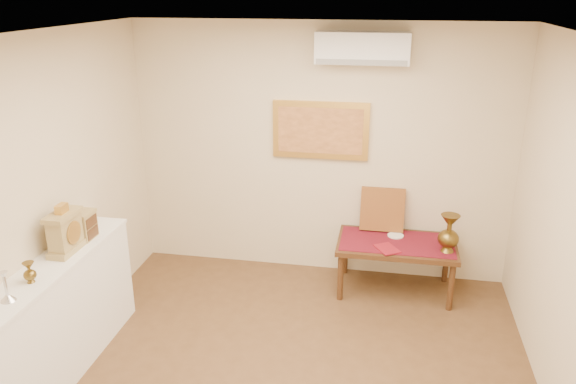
% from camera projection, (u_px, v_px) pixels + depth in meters
% --- Properties ---
extents(ceiling, '(4.50, 4.50, 0.00)m').
position_uv_depth(ceiling, '(277.00, 40.00, 3.39)').
color(ceiling, white).
rests_on(ceiling, ground).
extents(wall_back, '(4.00, 0.02, 2.70)m').
position_uv_depth(wall_back, '(320.00, 153.00, 5.93)').
color(wall_back, beige).
rests_on(wall_back, ground).
extents(wall_left, '(0.02, 4.50, 2.70)m').
position_uv_depth(wall_left, '(17.00, 222.00, 4.19)').
color(wall_left, beige).
rests_on(wall_left, ground).
extents(candlestick, '(0.10, 0.10, 0.22)m').
position_uv_depth(candlestick, '(6.00, 287.00, 3.81)').
color(candlestick, silver).
rests_on(candlestick, display_ledge).
extents(brass_urn_small, '(0.09, 0.09, 0.21)m').
position_uv_depth(brass_urn_small, '(29.00, 269.00, 4.05)').
color(brass_urn_small, brown).
rests_on(brass_urn_small, display_ledge).
extents(table_cloth, '(1.14, 0.59, 0.01)m').
position_uv_depth(table_cloth, '(397.00, 242.00, 5.72)').
color(table_cloth, maroon).
rests_on(table_cloth, low_table).
extents(brass_urn_tall, '(0.21, 0.21, 0.46)m').
position_uv_depth(brass_urn_tall, '(449.00, 229.00, 5.44)').
color(brass_urn_tall, brown).
rests_on(brass_urn_tall, table_cloth).
extents(plate, '(0.17, 0.17, 0.01)m').
position_uv_depth(plate, '(396.00, 236.00, 5.84)').
color(plate, white).
rests_on(plate, table_cloth).
extents(menu, '(0.28, 0.31, 0.01)m').
position_uv_depth(menu, '(387.00, 249.00, 5.55)').
color(menu, maroon).
rests_on(menu, table_cloth).
extents(cushion, '(0.46, 0.19, 0.47)m').
position_uv_depth(cushion, '(382.00, 209.00, 5.93)').
color(cushion, '#601E13').
rests_on(cushion, table_cloth).
extents(display_ledge, '(0.37, 2.02, 0.98)m').
position_uv_depth(display_ledge, '(55.00, 323.00, 4.46)').
color(display_ledge, white).
rests_on(display_ledge, floor).
extents(mantel_clock, '(0.17, 0.36, 0.41)m').
position_uv_depth(mantel_clock, '(65.00, 232.00, 4.50)').
color(mantel_clock, '#A48C54').
rests_on(mantel_clock, display_ledge).
extents(wooden_chest, '(0.16, 0.21, 0.24)m').
position_uv_depth(wooden_chest, '(84.00, 225.00, 4.75)').
color(wooden_chest, '#A48C54').
rests_on(wooden_chest, display_ledge).
extents(low_table, '(1.20, 0.70, 0.55)m').
position_uv_depth(low_table, '(396.00, 248.00, 5.74)').
color(low_table, '#482A15').
rests_on(low_table, floor).
extents(painting, '(1.00, 0.06, 0.60)m').
position_uv_depth(painting, '(320.00, 130.00, 5.82)').
color(painting, gold).
rests_on(painting, wall_back).
extents(ac_unit, '(0.90, 0.25, 0.30)m').
position_uv_depth(ac_unit, '(362.00, 48.00, 5.36)').
color(ac_unit, white).
rests_on(ac_unit, wall_back).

